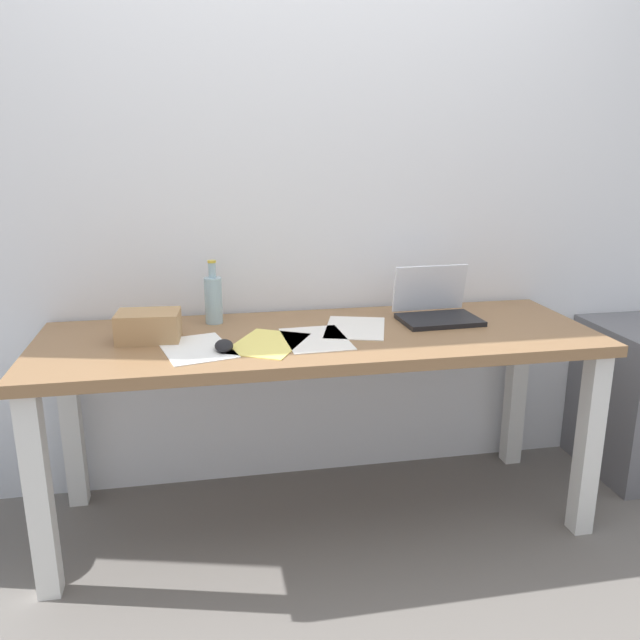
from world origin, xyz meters
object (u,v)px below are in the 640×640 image
Objects in this scene: laptop_right at (436,309)px; beer_bottle at (213,298)px; filing_cabinet at (640,399)px; cardboard_box at (149,326)px; computer_mouse at (224,346)px; desk at (320,359)px.

beer_bottle reaches higher than laptop_right.
filing_cabinet is (0.95, 0.01, -0.45)m from laptop_right.
laptop_right is 1.44× the size of cardboard_box.
beer_bottle is 1.86m from filing_cabinet.
beer_bottle is 1.13× the size of cardboard_box.
computer_mouse is (0.02, -0.34, -0.08)m from beer_bottle.
cardboard_box is 2.06m from filing_cabinet.
laptop_right is 3.01× the size of computer_mouse.
filing_cabinet is at bearing -3.24° from beer_bottle.
laptop_right is 0.84m from computer_mouse.
desk is at bearing -3.18° from cardboard_box.
computer_mouse is at bearing -172.20° from filing_cabinet.
laptop_right reaches higher than desk.
filing_cabinet is (1.76, 0.24, -0.43)m from computer_mouse.
laptop_right is 0.46× the size of filing_cabinet.
beer_bottle is at bearing 176.76° from filing_cabinet.
cardboard_box reaches higher than computer_mouse.
laptop_right is 0.84m from beer_bottle.
laptop_right is at bearing 11.70° from desk.
desk is 19.69× the size of computer_mouse.
desk is 9.39× the size of cardboard_box.
cardboard_box is at bearing -176.51° from laptop_right.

